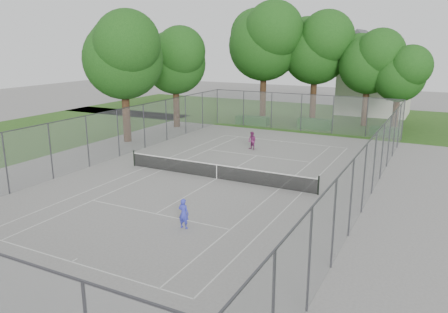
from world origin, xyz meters
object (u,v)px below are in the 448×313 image
at_px(house, 375,81).
at_px(girl_player, 184,213).
at_px(woman_player, 252,141).
at_px(tennis_net, 217,171).

bearing_deg(house, girl_player, -93.43).
bearing_deg(house, woman_player, -103.59).
bearing_deg(woman_player, girl_player, -55.13).
xyz_separation_m(tennis_net, house, (4.43, 30.74, 3.36)).
height_order(house, woman_player, house).
bearing_deg(girl_player, tennis_net, -73.55).
relative_size(tennis_net, house, 1.34).
bearing_deg(tennis_net, house, 81.81).
relative_size(tennis_net, woman_player, 8.92).
bearing_deg(woman_player, tennis_net, -59.42).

